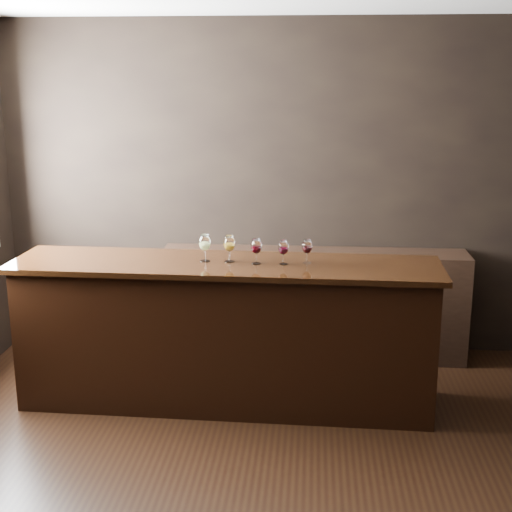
# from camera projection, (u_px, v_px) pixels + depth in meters

# --- Properties ---
(ground) EXTENTS (5.00, 5.00, 0.00)m
(ground) POSITION_uv_depth(u_px,v_px,m) (282.00, 485.00, 4.19)
(ground) COLOR black
(ground) RESTS_ON ground
(room_shell) EXTENTS (5.02, 4.52, 2.81)m
(room_shell) POSITION_uv_depth(u_px,v_px,m) (243.00, 175.00, 3.87)
(room_shell) COLOR black
(room_shell) RESTS_ON ground
(bar_counter) EXTENTS (2.94, 0.71, 1.02)m
(bar_counter) POSITION_uv_depth(u_px,v_px,m) (226.00, 336.00, 5.13)
(bar_counter) COLOR black
(bar_counter) RESTS_ON ground
(bar_top) EXTENTS (3.04, 0.78, 0.04)m
(bar_top) POSITION_uv_depth(u_px,v_px,m) (225.00, 265.00, 5.00)
(bar_top) COLOR black
(bar_top) RESTS_ON bar_counter
(back_bar_shelf) EXTENTS (2.54, 0.40, 0.91)m
(back_bar_shelf) POSITION_uv_depth(u_px,v_px,m) (313.00, 304.00, 6.02)
(back_bar_shelf) COLOR black
(back_bar_shelf) RESTS_ON ground
(glass_white) EXTENTS (0.08, 0.08, 0.19)m
(glass_white) POSITION_uv_depth(u_px,v_px,m) (205.00, 243.00, 4.99)
(glass_white) COLOR white
(glass_white) RESTS_ON bar_top
(glass_amber) EXTENTS (0.08, 0.08, 0.19)m
(glass_amber) POSITION_uv_depth(u_px,v_px,m) (229.00, 244.00, 4.98)
(glass_amber) COLOR white
(glass_amber) RESTS_ON bar_top
(glass_red_a) EXTENTS (0.08, 0.08, 0.18)m
(glass_red_a) POSITION_uv_depth(u_px,v_px,m) (256.00, 247.00, 4.93)
(glass_red_a) COLOR white
(glass_red_a) RESTS_ON bar_top
(glass_red_b) EXTENTS (0.07, 0.07, 0.17)m
(glass_red_b) POSITION_uv_depth(u_px,v_px,m) (283.00, 248.00, 4.92)
(glass_red_b) COLOR white
(glass_red_b) RESTS_ON bar_top
(glass_red_c) EXTENTS (0.07, 0.07, 0.17)m
(glass_red_c) POSITION_uv_depth(u_px,v_px,m) (307.00, 247.00, 4.95)
(glass_red_c) COLOR white
(glass_red_c) RESTS_ON bar_top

